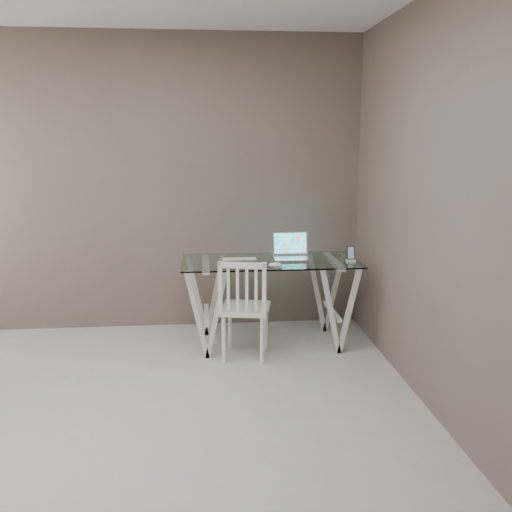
{
  "coord_description": "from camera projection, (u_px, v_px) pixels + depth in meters",
  "views": [
    {
      "loc": [
        0.52,
        -3.06,
        1.78
      ],
      "look_at": [
        0.94,
        1.36,
        0.85
      ],
      "focal_mm": 40.0,
      "sensor_mm": 36.0,
      "label": 1
    }
  ],
  "objects": [
    {
      "name": "room",
      "position": [
        88.0,
        149.0,
        2.96
      ],
      "size": [
        4.5,
        4.52,
        2.71
      ],
      "color": "#AFACA7",
      "rests_on": "ground"
    },
    {
      "name": "desk",
      "position": [
        270.0,
        301.0,
        4.93
      ],
      "size": [
        1.5,
        0.7,
        0.75
      ],
      "color": "silver",
      "rests_on": "ground"
    },
    {
      "name": "chair",
      "position": [
        244.0,
        305.0,
        4.56
      ],
      "size": [
        0.45,
        0.45,
        0.84
      ],
      "rotation": [
        0.0,
        0.0,
        -0.21
      ],
      "color": "white",
      "rests_on": "ground"
    },
    {
      "name": "laptop",
      "position": [
        291.0,
        252.0,
        4.94
      ],
      "size": [
        0.32,
        0.26,
        0.22
      ],
      "color": "silver",
      "rests_on": "desk"
    },
    {
      "name": "keyboard",
      "position": [
        239.0,
        259.0,
        4.88
      ],
      "size": [
        0.31,
        0.13,
        0.01
      ],
      "primitive_type": "cube",
      "color": "silver",
      "rests_on": "desk"
    },
    {
      "name": "mouse",
      "position": [
        275.0,
        265.0,
        4.61
      ],
      "size": [
        0.11,
        0.06,
        0.03
      ],
      "primitive_type": "ellipsoid",
      "color": "white",
      "rests_on": "desk"
    },
    {
      "name": "phone_dock",
      "position": [
        351.0,
        257.0,
        4.82
      ],
      "size": [
        0.07,
        0.07,
        0.13
      ],
      "color": "white",
      "rests_on": "desk"
    }
  ]
}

